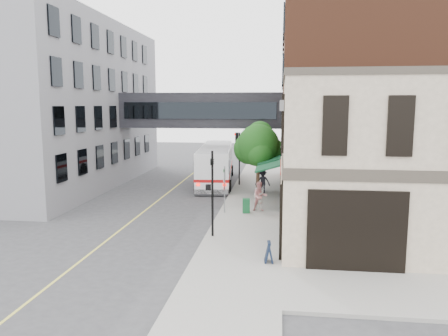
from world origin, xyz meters
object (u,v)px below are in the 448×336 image
(sandwich_board, at_px, (269,252))
(newspaper_box, at_px, (246,206))
(pedestrian_a, at_px, (259,196))
(pedestrian_b, at_px, (260,196))
(pedestrian_c, at_px, (263,181))
(bus, at_px, (216,163))

(sandwich_board, bearing_deg, newspaper_box, 96.40)
(pedestrian_a, xyz_separation_m, pedestrian_b, (0.09, -0.15, 0.03))
(pedestrian_a, height_order, pedestrian_c, pedestrian_a)
(sandwich_board, bearing_deg, bus, 100.38)
(pedestrian_b, xyz_separation_m, sandwich_board, (0.83, -9.29, -0.50))
(newspaper_box, xyz_separation_m, sandwich_board, (1.67, -8.70, -0.00))
(bus, distance_m, pedestrian_b, 11.54)
(pedestrian_c, bearing_deg, bus, 147.23)
(pedestrian_c, bearing_deg, newspaper_box, -82.49)
(pedestrian_b, xyz_separation_m, newspaper_box, (-0.84, -0.59, -0.50))
(pedestrian_c, height_order, newspaper_box, pedestrian_c)
(newspaper_box, bearing_deg, bus, 102.34)
(bus, distance_m, pedestrian_c, 6.54)
(newspaper_box, distance_m, sandwich_board, 8.86)
(pedestrian_b, bearing_deg, pedestrian_a, 111.05)
(bus, relative_size, newspaper_box, 13.43)
(bus, bearing_deg, pedestrian_a, -67.40)
(pedestrian_c, bearing_deg, pedestrian_a, -75.91)
(pedestrian_b, bearing_deg, newspaper_box, -156.29)
(pedestrian_c, distance_m, sandwich_board, 15.18)
(sandwich_board, bearing_deg, pedestrian_c, 88.85)
(pedestrian_b, distance_m, newspaper_box, 1.14)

